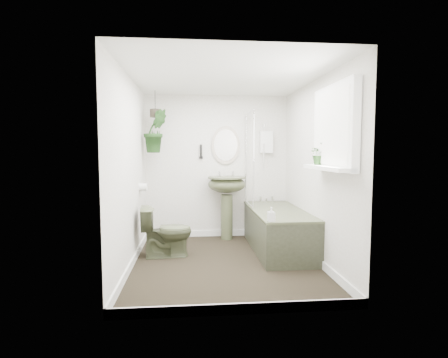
{
  "coord_description": "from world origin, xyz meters",
  "views": [
    {
      "loc": [
        -0.41,
        -4.28,
        1.42
      ],
      "look_at": [
        0.0,
        0.15,
        1.05
      ],
      "focal_mm": 28.0,
      "sensor_mm": 36.0,
      "label": 1
    }
  ],
  "objects": [
    {
      "name": "wall_left",
      "position": [
        -1.16,
        0.0,
        1.15
      ],
      "size": [
        0.02,
        2.8,
        2.3
      ],
      "primitive_type": "cube",
      "color": "white",
      "rests_on": "ground"
    },
    {
      "name": "toilet_roll_holder",
      "position": [
        -1.1,
        0.7,
        0.9
      ],
      "size": [
        0.11,
        0.11,
        0.11
      ],
      "primitive_type": "cylinder",
      "rotation": [
        0.0,
        1.57,
        0.0
      ],
      "color": "white",
      "rests_on": "wall_left"
    },
    {
      "name": "window_recess",
      "position": [
        1.09,
        -0.7,
        1.65
      ],
      "size": [
        0.08,
        1.0,
        0.9
      ],
      "primitive_type": "cube",
      "color": "white",
      "rests_on": "wall_right"
    },
    {
      "name": "sill_plant",
      "position": [
        1.05,
        -0.4,
        1.38
      ],
      "size": [
        0.24,
        0.21,
        0.25
      ],
      "primitive_type": "imported",
      "rotation": [
        0.0,
        0.0,
        -0.05
      ],
      "color": "black",
      "rests_on": "window_sill"
    },
    {
      "name": "wall_front",
      "position": [
        0.0,
        -1.41,
        1.15
      ],
      "size": [
        2.3,
        0.02,
        2.3
      ],
      "primitive_type": "cube",
      "color": "white",
      "rests_on": "ground"
    },
    {
      "name": "wall_right",
      "position": [
        1.16,
        0.0,
        1.15
      ],
      "size": [
        0.02,
        2.8,
        2.3
      ],
      "primitive_type": "cube",
      "color": "white",
      "rests_on": "ground"
    },
    {
      "name": "soap_bottle",
      "position": [
        0.52,
        -0.29,
        0.67
      ],
      "size": [
        0.08,
        0.08,
        0.17
      ],
      "primitive_type": "imported",
      "rotation": [
        0.0,
        0.0,
        0.03
      ],
      "color": "black",
      "rests_on": "bathtub"
    },
    {
      "name": "wall_back",
      "position": [
        0.0,
        1.41,
        1.15
      ],
      "size": [
        2.3,
        0.02,
        2.3
      ],
      "primitive_type": "cube",
      "color": "white",
      "rests_on": "ground"
    },
    {
      "name": "ceiling",
      "position": [
        0.0,
        0.0,
        2.31
      ],
      "size": [
        2.3,
        2.8,
        0.02
      ],
      "primitive_type": "cube",
      "color": "white",
      "rests_on": "ground"
    },
    {
      "name": "oval_mirror",
      "position": [
        0.14,
        1.37,
        1.5
      ],
      "size": [
        0.46,
        0.03,
        0.62
      ],
      "primitive_type": "ellipsoid",
      "color": "#BDAE9B",
      "rests_on": "wall_back"
    },
    {
      "name": "shower_box",
      "position": [
        0.8,
        1.34,
        1.55
      ],
      "size": [
        0.2,
        0.1,
        0.35
      ],
      "primitive_type": "cube",
      "color": "white",
      "rests_on": "wall_back"
    },
    {
      "name": "hanging_plant",
      "position": [
        -0.94,
        1.03,
        1.7
      ],
      "size": [
        0.44,
        0.41,
        0.64
      ],
      "primitive_type": "imported",
      "rotation": [
        0.0,
        0.0,
        0.44
      ],
      "color": "black",
      "rests_on": "ceiling"
    },
    {
      "name": "hanging_pot",
      "position": [
        -0.94,
        1.03,
        1.96
      ],
      "size": [
        0.16,
        0.16,
        0.12
      ],
      "primitive_type": "cylinder",
      "color": "#332D22",
      "rests_on": "ceiling"
    },
    {
      "name": "window_blinds",
      "position": [
        1.04,
        -0.7,
        1.65
      ],
      "size": [
        0.01,
        0.86,
        0.76
      ],
      "primitive_type": "cube",
      "color": "white",
      "rests_on": "wall_right"
    },
    {
      "name": "wall_sconce",
      "position": [
        -0.26,
        1.36,
        1.4
      ],
      "size": [
        0.04,
        0.04,
        0.22
      ],
      "primitive_type": "cylinder",
      "color": "black",
      "rests_on": "wall_back"
    },
    {
      "name": "floor",
      "position": [
        0.0,
        0.0,
        -0.01
      ],
      "size": [
        2.3,
        2.8,
        0.02
      ],
      "primitive_type": "cube",
      "color": "black",
      "rests_on": "ground"
    },
    {
      "name": "bathtub",
      "position": [
        0.8,
        0.5,
        0.29
      ],
      "size": [
        0.72,
        1.72,
        0.58
      ],
      "primitive_type": null,
      "color": "#464C32",
      "rests_on": "floor"
    },
    {
      "name": "toilet",
      "position": [
        -0.75,
        0.35,
        0.34
      ],
      "size": [
        0.7,
        0.44,
        0.68
      ],
      "primitive_type": "imported",
      "rotation": [
        0.0,
        0.0,
        1.67
      ],
      "color": "#464C32",
      "rests_on": "floor"
    },
    {
      "name": "pedestal_sink",
      "position": [
        0.14,
        1.19,
        0.51
      ],
      "size": [
        0.65,
        0.58,
        1.01
      ],
      "primitive_type": null,
      "rotation": [
        0.0,
        0.0,
        -0.13
      ],
      "color": "#464C32",
      "rests_on": "floor"
    },
    {
      "name": "window_sill",
      "position": [
        1.02,
        -0.7,
        1.23
      ],
      "size": [
        0.18,
        1.0,
        0.04
      ],
      "primitive_type": "cube",
      "color": "white",
      "rests_on": "wall_right"
    },
    {
      "name": "bath_screen",
      "position": [
        0.47,
        0.99,
        1.28
      ],
      "size": [
        0.04,
        0.72,
        1.4
      ],
      "primitive_type": null,
      "color": "silver",
      "rests_on": "bathtub"
    },
    {
      "name": "skirting",
      "position": [
        0.0,
        0.0,
        0.05
      ],
      "size": [
        2.3,
        2.8,
        0.1
      ],
      "primitive_type": "cube",
      "color": "white",
      "rests_on": "floor"
    }
  ]
}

